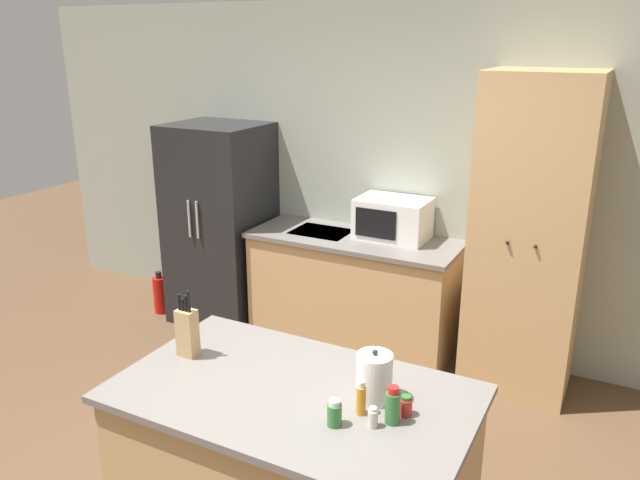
{
  "coord_description": "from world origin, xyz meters",
  "views": [
    {
      "loc": [
        1.46,
        -2.08,
        2.34
      ],
      "look_at": [
        -0.36,
        1.4,
        1.05
      ],
      "focal_mm": 35.0,
      "sensor_mm": 36.0,
      "label": 1
    }
  ],
  "objects": [
    {
      "name": "wall_back",
      "position": [
        0.0,
        2.33,
        1.3
      ],
      "size": [
        7.2,
        0.06,
        2.6
      ],
      "color": "#9EA393",
      "rests_on": "ground_plane"
    },
    {
      "name": "refrigerator",
      "position": [
        -1.59,
        1.96,
        0.84
      ],
      "size": [
        0.76,
        0.69,
        1.67
      ],
      "color": "black",
      "rests_on": "ground_plane"
    },
    {
      "name": "back_counter",
      "position": [
        -0.38,
        2.0,
        0.45
      ],
      "size": [
        1.6,
        0.65,
        0.9
      ],
      "color": "tan",
      "rests_on": "ground_plane"
    },
    {
      "name": "pantry_cabinet",
      "position": [
        0.87,
        2.01,
        1.07
      ],
      "size": [
        0.7,
        0.59,
        2.14
      ],
      "color": "tan",
      "rests_on": "ground_plane"
    },
    {
      "name": "kitchen_island",
      "position": [
        0.27,
        -0.05,
        0.44
      ],
      "size": [
        1.55,
        0.91,
        0.88
      ],
      "color": "tan",
      "rests_on": "ground_plane"
    },
    {
      "name": "microwave",
      "position": [
        -0.12,
        2.1,
        1.05
      ],
      "size": [
        0.52,
        0.37,
        0.3
      ],
      "color": "white",
      "rests_on": "back_counter"
    },
    {
      "name": "knife_block",
      "position": [
        -0.33,
        -0.01,
        1.01
      ],
      "size": [
        0.09,
        0.07,
        0.34
      ],
      "color": "tan",
      "rests_on": "kitchen_island"
    },
    {
      "name": "spice_bottle_tall_dark",
      "position": [
        0.6,
        -0.08,
        0.95
      ],
      "size": [
        0.04,
        0.04,
        0.15
      ],
      "color": "orange",
      "rests_on": "kitchen_island"
    },
    {
      "name": "spice_bottle_short_red",
      "position": [
        0.76,
        0.0,
        0.92
      ],
      "size": [
        0.05,
        0.05,
        0.09
      ],
      "color": "#B2281E",
      "rests_on": "kitchen_island"
    },
    {
      "name": "spice_bottle_amber_oil",
      "position": [
        0.54,
        -0.2,
        0.94
      ],
      "size": [
        0.06,
        0.06,
        0.11
      ],
      "color": "#337033",
      "rests_on": "kitchen_island"
    },
    {
      "name": "spice_bottle_green_herb",
      "position": [
        0.73,
        -0.07,
        0.96
      ],
      "size": [
        0.06,
        0.06,
        0.16
      ],
      "color": "#337033",
      "rests_on": "kitchen_island"
    },
    {
      "name": "spice_bottle_pale_salt",
      "position": [
        0.67,
        -0.14,
        0.92
      ],
      "size": [
        0.04,
        0.04,
        0.09
      ],
      "color": "beige",
      "rests_on": "kitchen_island"
    },
    {
      "name": "kettle",
      "position": [
        0.6,
        0.05,
        0.99
      ],
      "size": [
        0.15,
        0.15,
        0.23
      ],
      "color": "white",
      "rests_on": "kitchen_island"
    },
    {
      "name": "fire_extinguisher",
      "position": [
        -2.14,
        1.76,
        0.17
      ],
      "size": [
        0.12,
        0.12,
        0.38
      ],
      "color": "red",
      "rests_on": "ground_plane"
    }
  ]
}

